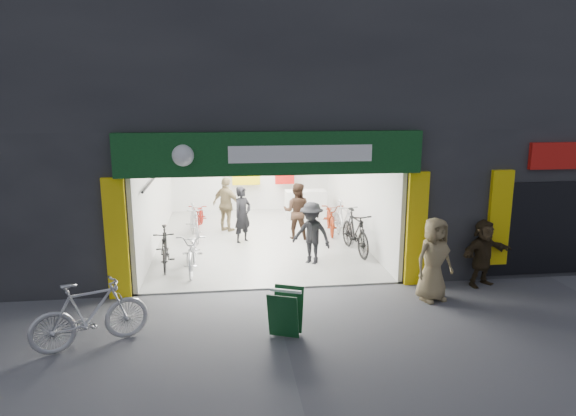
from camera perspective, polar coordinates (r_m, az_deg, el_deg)
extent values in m
plane|color=#56565B|center=(11.56, -1.79, -9.05)|extent=(60.00, 60.00, 0.00)
cube|color=#232326|center=(15.90, 0.02, 17.94)|extent=(16.00, 10.00, 4.50)
cube|color=#232326|center=(16.53, -22.97, 2.83)|extent=(5.00, 10.00, 3.50)
cube|color=#232326|center=(17.38, 16.65, 3.73)|extent=(6.00, 10.00, 3.50)
cube|color=#9E9E99|center=(15.33, -3.22, -3.51)|extent=(6.00, 8.00, 0.04)
cube|color=silver|center=(19.02, -4.16, 4.49)|extent=(6.00, 0.20, 3.20)
cube|color=silver|center=(15.07, -14.56, 1.99)|extent=(0.10, 8.00, 3.20)
cube|color=silver|center=(15.46, 7.69, 2.54)|extent=(0.10, 8.00, 3.20)
cube|color=white|center=(14.77, -3.37, 8.62)|extent=(6.00, 8.00, 0.10)
cube|color=black|center=(10.89, -1.96, 7.78)|extent=(6.00, 0.30, 0.30)
cube|color=black|center=(10.70, -1.84, 6.08)|extent=(6.40, 0.25, 0.90)
cube|color=white|center=(10.63, 1.47, 6.04)|extent=(3.00, 0.02, 0.35)
cube|color=yellow|center=(11.27, -18.51, -3.31)|extent=(0.45, 0.12, 2.60)
cube|color=yellow|center=(11.84, 14.07, -2.29)|extent=(0.45, 0.12, 2.60)
cube|color=yellow|center=(12.62, 22.40, -1.02)|extent=(0.50, 0.12, 2.20)
cube|color=red|center=(13.27, 28.96, 5.13)|extent=(2.00, 0.12, 0.60)
cube|color=black|center=(13.41, 27.06, -2.03)|extent=(3.00, 0.06, 2.20)
cylinder|color=black|center=(14.38, -14.45, 3.53)|extent=(0.06, 5.00, 0.06)
cube|color=silver|center=(17.83, 1.96, 0.38)|extent=(1.40, 0.60, 1.00)
cube|color=white|center=(11.99, -2.45, 7.40)|extent=(1.30, 0.35, 0.04)
cube|color=white|center=(13.78, -3.08, 8.06)|extent=(1.30, 0.35, 0.04)
cube|color=white|center=(15.57, -3.58, 8.56)|extent=(1.30, 0.35, 0.04)
cube|color=white|center=(17.37, -3.97, 8.97)|extent=(1.30, 0.35, 0.04)
imported|color=silver|center=(12.79, -10.53, -4.68)|extent=(0.68, 1.95, 1.02)
imported|color=black|center=(13.13, -13.53, -4.34)|extent=(0.62, 1.76, 1.04)
imported|color=maroon|center=(16.74, -9.78, -0.87)|extent=(0.69, 1.65, 0.85)
imported|color=#A3A4A8|center=(15.49, -10.36, -1.57)|extent=(0.81, 1.83, 1.07)
imported|color=black|center=(14.04, 7.47, -2.66)|extent=(0.76, 2.04, 1.20)
imported|color=maroon|center=(16.05, 4.77, -1.04)|extent=(0.87, 1.95, 0.99)
imported|color=#A8A8AD|center=(15.30, 6.21, -1.43)|extent=(0.73, 1.97, 1.15)
imported|color=#B8B8BD|center=(9.55, -21.14, -10.89)|extent=(2.03, 1.29, 1.19)
imported|color=black|center=(14.87, -5.07, -0.80)|extent=(0.72, 0.71, 1.67)
imported|color=#332117|center=(15.21, 0.99, -0.38)|extent=(0.99, 0.88, 1.71)
imported|color=black|center=(12.96, 2.63, -2.87)|extent=(1.20, 1.12, 1.63)
imported|color=olive|center=(16.11, -6.84, 0.34)|extent=(1.07, 0.96, 1.75)
imported|color=olive|center=(11.15, 15.91, -5.51)|extent=(1.00, 0.79, 1.78)
imported|color=#342817|center=(12.37, 20.84, -4.68)|extent=(1.49, 0.92, 1.53)
cube|color=#0E3818|center=(9.18, -0.57, -11.96)|extent=(0.58, 0.40, 0.83)
cube|color=#0E3818|center=(9.49, 0.03, -11.09)|extent=(0.58, 0.40, 0.83)
cube|color=white|center=(9.18, -0.27, -9.19)|extent=(0.55, 0.27, 0.05)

